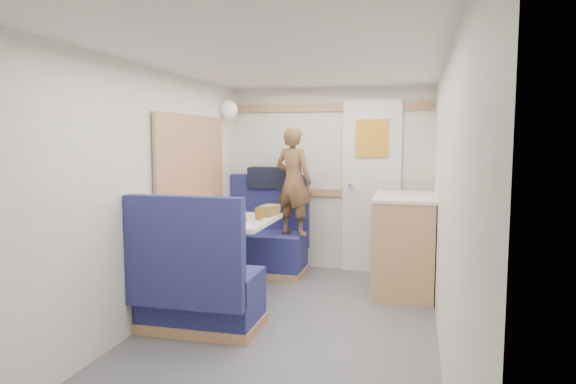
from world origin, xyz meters
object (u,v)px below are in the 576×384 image
(bench_near, at_px, (198,292))
(duffel_bag, at_px, (271,178))
(wine_glass, at_px, (224,206))
(bread_loaf, at_px, (269,210))
(tumbler_right, at_px, (233,212))
(salt_grinder, at_px, (244,215))
(bench_far, at_px, (264,246))
(tumbler_left, at_px, (202,216))
(pepper_grinder, at_px, (236,215))
(beer_glass, at_px, (259,214))
(tray, at_px, (234,225))
(person, at_px, (293,181))
(galley_counter, at_px, (404,243))
(cheese_block, at_px, (240,217))
(dome_light, at_px, (228,110))
(orange_fruit, at_px, (243,219))
(dinette_table, at_px, (237,236))

(bench_near, distance_m, duffel_bag, 2.11)
(wine_glass, height_order, bread_loaf, wine_glass)
(tumbler_right, bearing_deg, salt_grinder, -7.48)
(bench_far, height_order, bench_near, same)
(tumbler_left, relative_size, pepper_grinder, 1.17)
(beer_glass, height_order, salt_grinder, beer_glass)
(tray, bearing_deg, wine_glass, 125.31)
(person, xyz_separation_m, pepper_grinder, (-0.32, -0.86, -0.24))
(galley_counter, distance_m, pepper_grinder, 1.60)
(wine_glass, distance_m, salt_grinder, 0.20)
(bench_far, bearing_deg, tumbler_left, -101.36)
(person, distance_m, tumbler_right, 0.89)
(cheese_block, relative_size, wine_glass, 0.66)
(cheese_block, bearing_deg, person, 73.17)
(tray, relative_size, bread_loaf, 1.34)
(tumbler_left, bearing_deg, bench_near, -69.73)
(tray, distance_m, tumbler_right, 0.37)
(dome_light, bearing_deg, beer_glass, -54.10)
(bench_far, distance_m, orange_fruit, 1.28)
(salt_grinder, bearing_deg, bench_far, 95.02)
(dinette_table, bearing_deg, pepper_grinder, -71.61)
(galley_counter, xyz_separation_m, duffel_bag, (-1.46, 0.57, 0.55))
(tumbler_left, bearing_deg, pepper_grinder, 35.80)
(duffel_bag, distance_m, tumbler_right, 1.13)
(bench_far, height_order, salt_grinder, bench_far)
(orange_fruit, bearing_deg, dome_light, 115.71)
(bench_far, height_order, beer_glass, bench_far)
(duffel_bag, xyz_separation_m, bread_loaf, (0.22, -0.84, -0.25))
(bench_far, height_order, person, person)
(orange_fruit, height_order, bread_loaf, bread_loaf)
(pepper_grinder, xyz_separation_m, bread_loaf, (0.20, 0.36, 0.00))
(dinette_table, distance_m, duffel_bag, 1.21)
(person, bearing_deg, tumbler_left, 80.47)
(bench_near, distance_m, person, 1.83)
(tray, xyz_separation_m, beer_glass, (0.11, 0.35, 0.05))
(tray, distance_m, cheese_block, 0.22)
(galley_counter, distance_m, tumbler_left, 1.90)
(person, bearing_deg, wine_glass, 81.69)
(tray, bearing_deg, tumbler_left, 168.19)
(galley_counter, distance_m, person, 1.27)
(wine_glass, distance_m, bread_loaf, 0.47)
(dinette_table, distance_m, bread_loaf, 0.41)
(tumbler_left, bearing_deg, tumbler_right, 56.06)
(dome_light, xyz_separation_m, beer_glass, (0.59, -0.82, -0.97))
(tumbler_left, bearing_deg, wine_glass, 56.68)
(galley_counter, relative_size, duffel_bag, 1.91)
(tray, relative_size, orange_fruit, 4.47)
(dinette_table, height_order, bread_loaf, bread_loaf)
(pepper_grinder, bearing_deg, bench_far, 91.52)
(dinette_table, xyz_separation_m, wine_glass, (-0.09, -0.05, 0.28))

